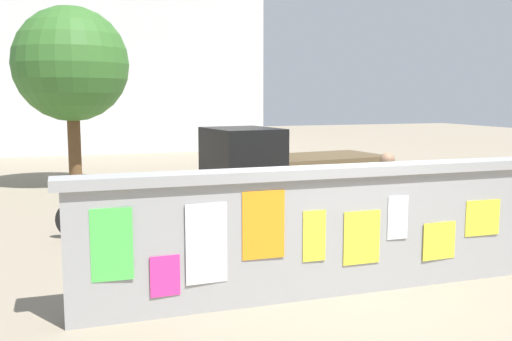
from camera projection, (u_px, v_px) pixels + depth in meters
ground at (199, 192)px, 14.66m from camera, size 60.00×60.00×0.00m
poster_wall at (343, 228)px, 7.03m from camera, size 6.82×0.42×1.60m
auto_rickshaw_truck at (288, 175)px, 11.24m from camera, size 3.76×1.96×1.85m
motorcycle at (209, 231)px, 8.42m from camera, size 1.88×0.66×0.87m
bicycle_near at (463, 227)px, 9.11m from camera, size 1.69×0.46×0.95m
bicycle_far at (106, 217)px, 9.81m from camera, size 1.67×0.56×0.95m
person_walking at (386, 195)px, 8.44m from camera, size 0.46×0.46×1.62m
tree_roadside at (71, 65)px, 15.06m from camera, size 3.04×3.04×4.81m
building_background at (122, 56)px, 26.69m from camera, size 12.22×6.52×8.67m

